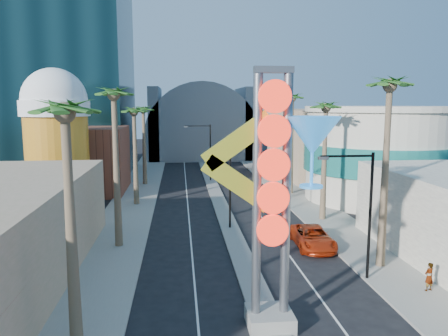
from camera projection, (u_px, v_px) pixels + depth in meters
The scene contains 23 objects.
sidewalk_west at pixel (136, 195), 52.02m from camera, with size 5.00×100.00×0.15m, color gray.
sidewalk_east at pixel (292, 192), 53.93m from camera, with size 5.00×100.00×0.15m, color gray.
median at pixel (214, 189), 55.93m from camera, with size 1.60×84.00×0.15m, color gray.
hotel_tower at pixel (56, 6), 63.85m from camera, with size 20.00×20.00×50.00m, color black.
brick_filler_west at pixel (84, 160), 53.75m from camera, with size 10.00×10.00×8.00m, color brown.
filler_east at pixel (313, 142), 66.66m from camera, with size 10.00×20.00×10.00m, color tan.
beer_mug at pixel (56, 133), 45.21m from camera, with size 7.00×7.00×14.50m.
turquoise_building at pixel (378, 154), 49.11m from camera, with size 16.60×16.60×10.60m.
canopy at pixel (201, 136), 88.77m from camera, with size 22.00×16.00×22.00m.
neon_sign at pixel (289, 180), 20.47m from camera, with size 6.53×2.60×12.55m.
streetlight_0 at pixel (236, 174), 37.57m from camera, with size 3.79×0.25×8.00m.
streetlight_1 at pixel (206, 147), 61.08m from camera, with size 3.79×0.25×8.00m.
streetlight_2 at pixel (363, 204), 26.39m from camera, with size 3.45×0.25×8.00m.
palm_0 at pixel (65, 127), 18.16m from camera, with size 2.40×2.40×11.70m.
palm_1 at pixel (114, 104), 31.80m from camera, with size 2.40×2.40×12.70m.
palm_2 at pixel (134, 117), 45.78m from camera, with size 2.40×2.40×11.20m.
palm_3 at pixel (143, 114), 57.59m from camera, with size 2.40×2.40×11.20m.
palm_5 at pixel (389, 97), 27.64m from camera, with size 2.40×2.40×13.20m.
palm_6 at pixel (326, 114), 39.65m from camera, with size 2.40×2.40×11.70m.
palm_7 at pixel (292, 104), 51.32m from camera, with size 2.40×2.40×12.70m.
red_pickup at pixel (312, 237), 33.21m from camera, with size 2.63×5.70×1.59m, color #B92E0E.
pedestrian_a at pixel (429, 277), 25.16m from camera, with size 0.61×0.40×1.68m, color gray.
pedestrian_b at pixel (372, 223), 35.90m from camera, with size 0.94×0.73×1.93m, color gray.
Camera 1 is at (-4.27, -16.79, 10.88)m, focal length 35.00 mm.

